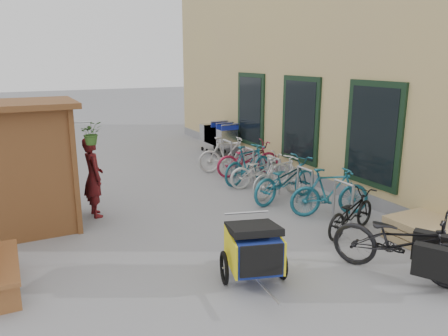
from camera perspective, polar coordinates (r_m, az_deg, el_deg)
name	(u,v)px	position (r m, az deg, el deg)	size (l,w,h in m)	color
ground	(238,247)	(7.60, 1.83, -10.26)	(80.00, 80.00, 0.00)	gray
building	(353,46)	(14.44, 16.51, 15.03)	(6.07, 13.00, 7.00)	tan
kiosk	(11,150)	(8.66, -26.06, 2.14)	(2.49, 1.65, 2.40)	brown
bike_rack	(274,171)	(10.51, 6.51, -0.38)	(0.05, 5.35, 0.86)	#A5A8AD
pallet_stack	(429,233)	(8.41, 25.18, -7.65)	(1.00, 1.20, 0.40)	tan
shopping_carts	(218,135)	(14.55, -0.76, 4.37)	(0.63, 1.74, 1.13)	silver
child_trailer	(254,247)	(6.37, 3.89, -10.31)	(1.02, 1.59, 0.92)	navy
cargo_bike	(403,243)	(6.97, 22.35, -9.07)	(1.58, 2.09, 1.05)	black
person_kiosk	(93,177)	(9.17, -16.69, -1.14)	(0.60, 0.39, 1.63)	maroon
bike_0	(351,212)	(8.35, 16.26, -5.60)	(0.53, 1.52, 0.80)	black
bike_1	(330,192)	(9.12, 13.67, -3.07)	(0.47, 1.67, 1.00)	#1D6177
bike_2	(285,180)	(9.86, 8.03, -1.53)	(0.66, 1.89, 0.99)	#1D6177
bike_3	(280,177)	(10.13, 7.26, -1.11)	(0.46, 1.63, 0.98)	silver
bike_4	(260,170)	(10.89, 4.77, -0.29)	(0.57, 1.63, 0.86)	silver
bike_5	(249,164)	(11.17, 3.22, 0.51)	(0.47, 1.68, 1.01)	#1D6177
bike_6	(248,159)	(11.90, 3.15, 1.23)	(0.63, 1.82, 0.96)	maroon
bike_7	(227,154)	(12.29, 0.42, 1.80)	(0.47, 1.68, 1.01)	silver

